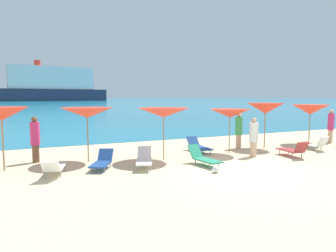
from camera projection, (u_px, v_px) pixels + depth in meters
ground_plane at (141, 138)px, 19.52m from camera, size 50.00×100.00×0.30m
ocean_water at (41, 100)px, 216.60m from camera, size 650.00×440.00×0.02m
umbrella_0 at (1, 114)px, 10.18m from camera, size 1.90×1.90×2.20m
umbrella_1 at (87, 113)px, 11.64m from camera, size 2.22×2.22×2.13m
umbrella_2 at (164, 113)px, 11.98m from camera, size 2.27×2.27×2.10m
umbrella_3 at (230, 113)px, 13.34m from camera, size 1.78×1.78×2.00m
umbrella_4 at (265, 108)px, 14.74m from camera, size 1.93×1.93×2.23m
umbrella_5 at (310, 110)px, 16.09m from camera, size 1.93×1.93×2.12m
lounge_chair_0 at (144, 159)px, 10.85m from camera, size 1.06×1.69×0.66m
lounge_chair_2 at (293, 149)px, 12.72m from camera, size 0.71×1.44×0.73m
lounge_chair_3 at (54, 167)px, 9.67m from camera, size 0.89×1.67×0.63m
lounge_chair_4 at (199, 146)px, 13.86m from camera, size 0.63×1.69×0.63m
lounge_chair_5 at (204, 157)px, 11.18m from camera, size 0.74×1.54×0.70m
lounge_chair_6 at (314, 144)px, 14.39m from camera, size 0.55×1.42×0.72m
lounge_chair_7 at (102, 161)px, 10.64m from camera, size 1.13×1.47×0.62m
beachgoer_0 at (35, 138)px, 11.58m from camera, size 0.35×0.35×1.79m
beachgoer_1 at (239, 130)px, 14.74m from camera, size 0.35×0.35×1.76m
beachgoer_2 at (254, 136)px, 12.71m from camera, size 0.38×0.38×1.66m
beachgoer_3 at (331, 125)px, 16.57m from camera, size 0.33×0.33×1.83m
beach_ball at (216, 169)px, 10.06m from camera, size 0.24×0.24×0.24m
cruise_ship at (52, 86)px, 165.48m from camera, size 59.74×18.94×21.65m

